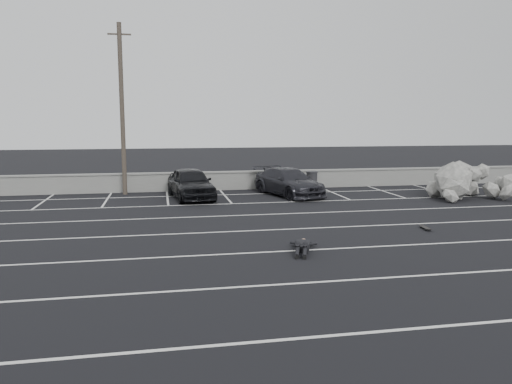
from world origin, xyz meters
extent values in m
plane|color=black|center=(0.00, 0.00, 0.00)|extent=(120.00, 120.00, 0.00)
cube|color=gray|center=(0.00, 14.00, 0.50)|extent=(50.00, 0.35, 1.00)
cube|color=gray|center=(0.00, 14.00, 1.02)|extent=(50.00, 0.45, 0.08)
cube|color=silver|center=(0.00, -6.00, 0.00)|extent=(36.00, 0.10, 0.01)
cube|color=silver|center=(0.00, -3.00, 0.00)|extent=(36.00, 0.10, 0.01)
cube|color=silver|center=(0.00, 0.00, 0.00)|extent=(36.00, 0.10, 0.01)
cube|color=silver|center=(0.00, 3.00, 0.00)|extent=(36.00, 0.10, 0.01)
cube|color=silver|center=(0.00, 6.00, 0.00)|extent=(36.00, 0.10, 0.01)
cube|color=silver|center=(0.00, 9.00, 0.00)|extent=(36.00, 0.10, 0.01)
cube|color=silver|center=(0.00, 12.00, 0.00)|extent=(36.00, 0.10, 0.01)
cube|color=silver|center=(-8.00, 11.50, 0.00)|extent=(0.10, 5.00, 0.01)
cube|color=silver|center=(-5.00, 11.50, 0.00)|extent=(0.10, 5.00, 0.01)
cube|color=silver|center=(-2.00, 11.50, 0.00)|extent=(0.10, 5.00, 0.01)
cube|color=silver|center=(1.00, 11.50, 0.00)|extent=(0.10, 5.00, 0.01)
cube|color=silver|center=(4.00, 11.50, 0.00)|extent=(0.10, 5.00, 0.01)
cube|color=silver|center=(7.00, 11.50, 0.00)|extent=(0.10, 5.00, 0.01)
cube|color=silver|center=(10.00, 11.50, 0.00)|extent=(0.10, 5.00, 0.01)
cube|color=silver|center=(13.00, 11.50, 0.00)|extent=(0.10, 5.00, 0.01)
imported|color=black|center=(-0.82, 11.08, 0.79)|extent=(2.53, 4.86, 1.58)
imported|color=#222228|center=(4.35, 11.14, 0.72)|extent=(3.41, 5.32, 1.43)
cylinder|color=#4C4238|center=(-4.22, 13.20, 4.48)|extent=(0.24, 0.24, 8.95)
cube|color=#4C4238|center=(-4.22, 13.20, 8.36)|extent=(1.19, 0.08, 0.08)
cylinder|color=#272729|center=(6.23, 13.09, 0.50)|extent=(0.68, 0.68, 1.00)
cylinder|color=#272729|center=(6.23, 13.09, 1.02)|extent=(0.76, 0.76, 0.06)
cube|color=black|center=(7.09, 2.01, 0.07)|extent=(0.25, 0.70, 0.02)
cube|color=#272729|center=(7.12, 2.23, 0.04)|extent=(0.14, 0.06, 0.03)
cube|color=#272729|center=(7.07, 1.78, 0.04)|extent=(0.14, 0.06, 0.03)
cylinder|color=black|center=(7.04, 2.24, 0.02)|extent=(0.03, 0.05, 0.05)
cylinder|color=black|center=(7.20, 2.22, 0.02)|extent=(0.03, 0.05, 0.05)
cylinder|color=black|center=(6.98, 1.79, 0.02)|extent=(0.03, 0.05, 0.05)
cylinder|color=black|center=(7.15, 1.77, 0.02)|extent=(0.03, 0.05, 0.05)
camera|label=1|loc=(-2.33, -14.26, 3.90)|focal=35.00mm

